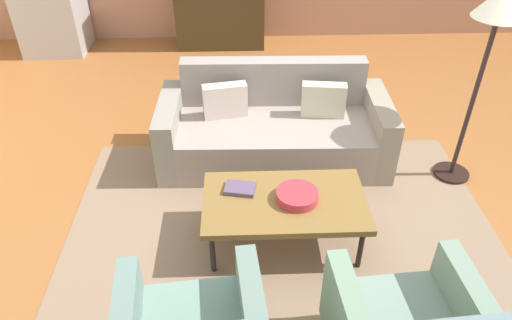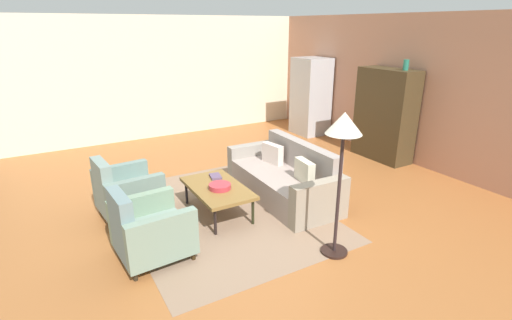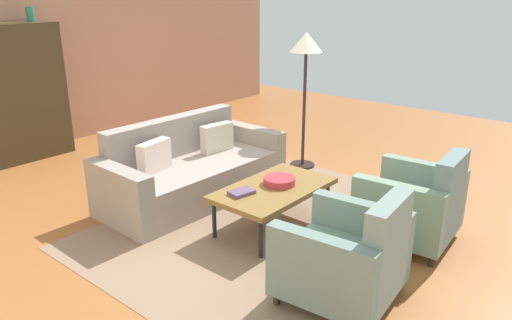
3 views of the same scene
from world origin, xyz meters
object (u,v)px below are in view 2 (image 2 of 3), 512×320
Objects in this scene: couch at (286,179)px; coffee_table at (217,189)px; armchair_right at (147,231)px; refrigerator at (311,96)px; cabinet at (385,115)px; book_stack at (215,176)px; fruit_bowl at (220,186)px; vase_tall at (406,65)px; floor_lamp at (343,137)px; armchair_left at (124,194)px.

coffee_table is at bearing 91.21° from couch.
couch is at bearing 89.90° from coffee_table.
refrigerator is at bearing 120.30° from armchair_right.
cabinet is at bearing 98.70° from armchair_right.
couch reaches higher than book_stack.
fruit_bowl is 1.61× the size of vase_tall.
cabinet is at bearing 98.14° from coffee_table.
refrigerator is at bearing -41.65° from couch.
fruit_bowl is at bearing -152.89° from floor_lamp.
couch is at bearing -78.37° from cabinet.
book_stack is 3.83m from cabinet.
armchair_right is at bearing -54.09° from book_stack.
fruit_bowl is at bearing 95.53° from couch.
vase_tall reaches higher than book_stack.
armchair_right is at bearing -77.09° from cabinet.
fruit_bowl is (0.09, 0.00, 0.07)m from coffee_table.
refrigerator reaches higher than book_stack.
floor_lamp is (4.44, -3.03, 0.52)m from refrigerator.
cabinet is (-1.17, 5.08, 0.56)m from armchair_right.
refrigerator is 1.08× the size of floor_lamp.
cabinet is at bearing 2.65° from refrigerator.
coffee_table is 4.77m from refrigerator.
coffee_table is at bearing 180.00° from fruit_bowl.
armchair_left reaches higher than couch.
couch is at bearing -85.55° from vase_tall.
armchair_left is at bearing -120.37° from fruit_bowl.
coffee_table is 1.31m from armchair_right.
armchair_right is at bearing -80.88° from vase_tall.
armchair_right is (0.60, -2.35, 0.06)m from couch.
couch is 6.83× the size of fruit_bowl.
refrigerator reaches higher than floor_lamp.
floor_lamp reaches higher than couch.
floor_lamp is at bearing 18.87° from book_stack.
couch is 2.43m from armchair_right.
armchair_left is 1.32m from book_stack.
book_stack is (0.27, 1.29, 0.09)m from armchair_left.
armchair_right is 3.52× the size of book_stack.
floor_lamp is (1.53, 0.78, 0.99)m from fruit_bowl.
fruit_bowl is (0.68, 1.17, 0.11)m from armchair_left.
cabinet is (-0.65, 3.92, 0.44)m from fruit_bowl.
coffee_table is 1.36× the size of armchair_left.
armchair_left and armchair_right have the same top height.
refrigerator reaches higher than cabinet.
fruit_bowl is (0.09, -1.19, 0.17)m from couch.
cabinet is 1.05× the size of floor_lamp.
cabinet is at bearing -77.06° from couch.
vase_tall is (-0.30, 3.91, 1.44)m from fruit_bowl.
armchair_right is 2.84× the size of fruit_bowl.
couch is 1.20m from fruit_bowl.
book_stack reaches higher than coffee_table.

